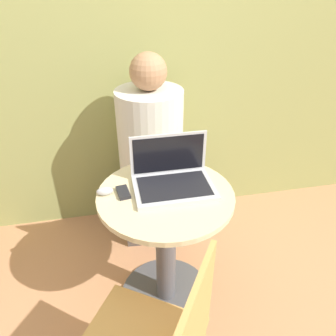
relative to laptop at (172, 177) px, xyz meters
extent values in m
plane|color=tan|center=(-0.04, -0.06, -0.75)|extent=(12.00, 12.00, 0.00)
cube|color=#939956|center=(-0.04, 0.76, 0.55)|extent=(7.00, 0.05, 2.60)
cylinder|color=#4C4C51|center=(-0.04, -0.06, -0.74)|extent=(0.49, 0.49, 0.02)
cylinder|color=#4C4C51|center=(-0.04, -0.06, -0.40)|extent=(0.10, 0.10, 0.66)
cylinder|color=beige|center=(-0.04, -0.06, -0.06)|extent=(0.62, 0.62, 0.02)
cube|color=#B7B7BC|center=(0.00, -0.04, -0.03)|extent=(0.36, 0.25, 0.02)
cube|color=black|center=(0.00, -0.04, -0.02)|extent=(0.32, 0.20, 0.00)
cube|color=#B7B7BC|center=(0.00, 0.09, 0.08)|extent=(0.36, 0.01, 0.20)
cube|color=black|center=(0.00, 0.08, 0.08)|extent=(0.33, 0.00, 0.18)
cube|color=black|center=(-0.23, -0.02, -0.04)|extent=(0.06, 0.10, 0.02)
ellipsoid|color=#B2B2B7|center=(-0.31, -0.01, -0.03)|extent=(0.07, 0.04, 0.04)
cylinder|color=tan|center=(-0.30, -0.33, -0.53)|extent=(0.04, 0.04, 0.44)
cube|color=tan|center=(-0.08, -0.68, -0.09)|extent=(0.22, 0.32, 0.40)
cube|color=#4C4742|center=(-0.02, 0.61, -0.52)|extent=(0.39, 0.55, 0.44)
cylinder|color=beige|center=(-0.03, 0.48, -0.02)|extent=(0.38, 0.38, 0.56)
sphere|color=#A87A56|center=(-0.03, 0.48, 0.35)|extent=(0.20, 0.20, 0.20)
camera|label=1|loc=(-0.27, -1.22, 0.82)|focal=35.00mm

